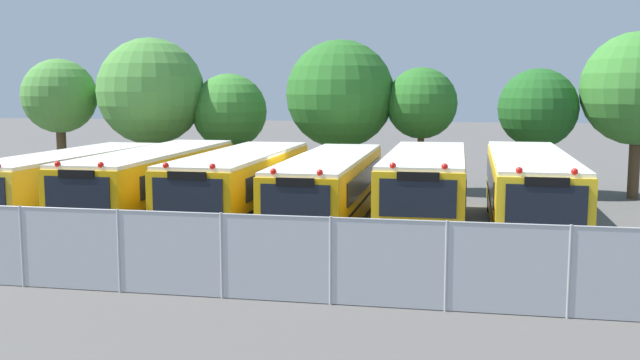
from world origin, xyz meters
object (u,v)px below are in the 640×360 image
(school_bus_5, at_px, (529,189))
(tree_6, at_px, (634,87))
(school_bus_0, at_px, (71,181))
(school_bus_1, at_px, (155,182))
(school_bus_4, at_px, (426,188))
(tree_1, at_px, (154,90))
(tree_4, at_px, (422,101))
(tree_3, at_px, (341,93))
(school_bus_2, at_px, (242,184))
(tree_5, at_px, (538,109))
(tree_2, at_px, (228,111))
(tree_0, at_px, (59,97))
(school_bus_3, at_px, (330,187))

(school_bus_5, bearing_deg, tree_6, -119.13)
(school_bus_0, bearing_deg, tree_6, -155.75)
(school_bus_1, xyz_separation_m, school_bus_4, (9.70, -0.02, 0.05))
(tree_1, xyz_separation_m, tree_6, (21.82, 0.17, 0.12))
(school_bus_1, height_order, tree_4, tree_4)
(tree_1, bearing_deg, school_bus_0, -86.43)
(school_bus_5, relative_size, tree_3, 1.65)
(school_bus_2, relative_size, tree_5, 1.86)
(tree_1, bearing_deg, tree_3, 1.11)
(school_bus_1, distance_m, tree_2, 10.07)
(tree_6, bearing_deg, school_bus_1, -153.56)
(school_bus_4, xyz_separation_m, school_bus_5, (3.36, 0.32, -0.01))
(tree_4, bearing_deg, school_bus_0, -143.32)
(tree_6, bearing_deg, school_bus_5, -119.72)
(tree_5, bearing_deg, school_bus_0, -152.35)
(tree_1, bearing_deg, tree_4, 1.54)
(tree_0, xyz_separation_m, tree_6, (26.53, 0.76, 0.49))
(school_bus_1, distance_m, school_bus_4, 9.70)
(school_bus_5, bearing_deg, school_bus_0, 1.75)
(school_bus_4, height_order, tree_1, tree_1)
(school_bus_2, height_order, tree_2, tree_2)
(school_bus_0, xyz_separation_m, school_bus_3, (9.68, 0.17, 0.02))
(school_bus_5, bearing_deg, school_bus_3, 2.03)
(school_bus_0, relative_size, school_bus_2, 1.01)
(tree_1, distance_m, tree_5, 17.95)
(school_bus_2, bearing_deg, tree_1, -51.26)
(tree_6, bearing_deg, tree_3, 179.98)
(tree_2, bearing_deg, tree_3, -8.42)
(school_bus_0, xyz_separation_m, tree_0, (-5.26, 8.22, 2.97))
(tree_0, relative_size, tree_6, 0.86)
(tree_1, relative_size, tree_4, 1.26)
(school_bus_0, distance_m, school_bus_4, 12.97)
(school_bus_0, distance_m, school_bus_2, 6.56)
(school_bus_4, relative_size, tree_5, 1.78)
(tree_1, height_order, tree_4, tree_1)
(tree_6, bearing_deg, tree_5, 178.19)
(school_bus_3, relative_size, tree_3, 1.60)
(tree_0, relative_size, tree_3, 0.89)
(school_bus_2, distance_m, tree_1, 11.80)
(school_bus_0, distance_m, school_bus_1, 3.28)
(tree_2, bearing_deg, tree_0, -168.72)
(school_bus_4, bearing_deg, tree_5, -116.22)
(school_bus_1, relative_size, school_bus_3, 1.00)
(tree_0, xyz_separation_m, tree_3, (13.83, 0.76, 0.22))
(school_bus_3, distance_m, tree_4, 9.78)
(school_bus_3, height_order, school_bus_5, school_bus_5)
(school_bus_2, relative_size, school_bus_3, 0.94)
(school_bus_2, distance_m, tree_0, 14.70)
(school_bus_2, distance_m, school_bus_5, 9.78)
(school_bus_4, height_order, tree_4, tree_4)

